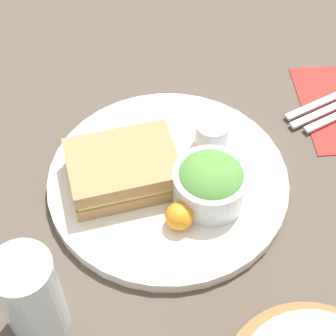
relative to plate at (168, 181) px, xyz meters
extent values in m
plane|color=#4C4238|center=(0.00, 0.00, -0.01)|extent=(4.00, 4.00, 0.00)
cylinder|color=white|center=(0.00, 0.00, 0.00)|extent=(0.34, 0.34, 0.02)
cube|color=#A37A4C|center=(0.06, 0.00, 0.02)|extent=(0.16, 0.13, 0.02)
cube|color=#E5C666|center=(0.06, 0.00, 0.03)|extent=(0.16, 0.13, 0.01)
cube|color=#A37A4C|center=(0.06, 0.00, 0.05)|extent=(0.16, 0.13, 0.02)
cylinder|color=silver|center=(-0.05, 0.04, 0.03)|extent=(0.10, 0.10, 0.05)
ellipsoid|color=#4C8438|center=(-0.05, 0.04, 0.05)|extent=(0.09, 0.09, 0.05)
cylinder|color=#B7B7BC|center=(-0.07, -0.06, 0.03)|extent=(0.05, 0.05, 0.04)
sphere|color=orange|center=(-0.01, 0.08, 0.03)|extent=(0.04, 0.04, 0.04)
cylinder|color=silver|center=(0.17, 0.19, 0.06)|extent=(0.07, 0.07, 0.13)
cube|color=#B2B2B7|center=(-0.28, -0.15, 0.00)|extent=(0.17, 0.09, 0.01)
camera|label=1|loc=(0.04, 0.48, 0.63)|focal=60.00mm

